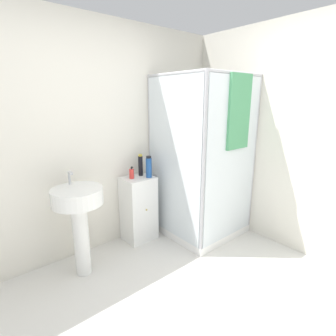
# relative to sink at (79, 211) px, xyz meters

# --- Properties ---
(wall_back) EXTENTS (6.40, 0.06, 2.50)m
(wall_back) POSITION_rel_sink_xyz_m (0.35, 0.40, 0.58)
(wall_back) COLOR silver
(wall_back) RESTS_ON ground_plane
(wall_right) EXTENTS (0.06, 6.40, 2.50)m
(wall_right) POSITION_rel_sink_xyz_m (2.05, -1.30, 0.58)
(wall_right) COLOR silver
(wall_right) RESTS_ON ground_plane
(shower_enclosure) EXTENTS (0.94, 0.97, 1.96)m
(shower_enclosure) POSITION_rel_sink_xyz_m (1.49, -0.19, -0.14)
(shower_enclosure) COLOR white
(shower_enclosure) RESTS_ON ground_plane
(vanity_cabinet) EXTENTS (0.36, 0.33, 0.79)m
(vanity_cabinet) POSITION_rel_sink_xyz_m (0.80, 0.20, -0.27)
(vanity_cabinet) COLOR white
(vanity_cabinet) RESTS_ON ground_plane
(sink) EXTENTS (0.47, 0.47, 1.02)m
(sink) POSITION_rel_sink_xyz_m (0.00, 0.00, 0.00)
(sink) COLOR white
(sink) RESTS_ON ground_plane
(soap_dispenser) EXTENTS (0.05, 0.05, 0.14)m
(soap_dispenser) POSITION_rel_sink_xyz_m (0.73, 0.22, 0.18)
(soap_dispenser) COLOR red
(soap_dispenser) RESTS_ON vanity_cabinet
(shampoo_bottle_tall_black) EXTENTS (0.05, 0.05, 0.26)m
(shampoo_bottle_tall_black) POSITION_rel_sink_xyz_m (0.88, 0.25, 0.25)
(shampoo_bottle_tall_black) COLOR black
(shampoo_bottle_tall_black) RESTS_ON vanity_cabinet
(shampoo_bottle_blue) EXTENTS (0.07, 0.07, 0.25)m
(shampoo_bottle_blue) POSITION_rel_sink_xyz_m (0.91, 0.13, 0.25)
(shampoo_bottle_blue) COLOR #1E4C93
(shampoo_bottle_blue) RESTS_ON vanity_cabinet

